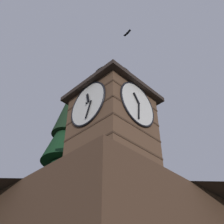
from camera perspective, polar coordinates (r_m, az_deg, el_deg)
clock_tower at (r=15.41m, az=0.10°, el=-3.18°), size 4.20×4.20×8.33m
moon at (r=50.45m, az=-8.52°, el=-19.89°), size 1.42×1.42×1.42m
flying_bird_high at (r=22.53m, az=3.00°, el=15.16°), size 0.24×0.74×0.12m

